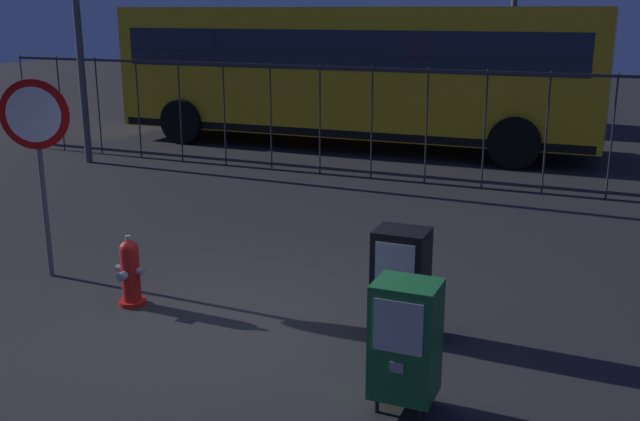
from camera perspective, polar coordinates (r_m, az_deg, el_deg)
ground_plane at (r=7.16m, az=-6.00°, el=-9.07°), size 60.00×60.00×0.00m
fire_hydrant at (r=7.79m, az=-14.45°, el=-4.66°), size 0.33×0.32×0.75m
newspaper_box_primary at (r=6.84m, az=6.26°, el=-5.11°), size 0.48×0.42×1.02m
newspaper_box_secondary at (r=5.61m, az=6.62°, el=-9.86°), size 0.48×0.42×1.02m
stop_sign at (r=8.62m, az=-21.04°, el=5.30°), size 0.71×0.31×2.23m
fence_barrier at (r=12.95m, az=8.24°, el=6.56°), size 18.03×0.04×2.00m
bus_near at (r=16.44m, az=2.70°, el=10.93°), size 10.53×2.87×3.00m
bus_far at (r=21.72m, az=0.74°, el=12.00°), size 10.71×3.65×3.00m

